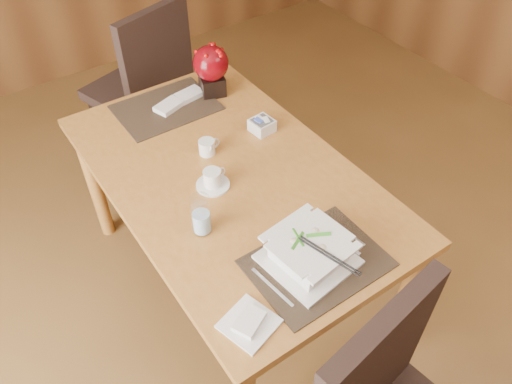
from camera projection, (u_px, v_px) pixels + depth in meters
ground at (309, 376)px, 2.18m from camera, size 6.00×6.00×0.00m
dining_table at (230, 190)px, 2.08m from camera, size 0.90×1.50×0.75m
placemat_near at (317, 263)px, 1.68m from camera, size 0.45×0.33×0.01m
placemat_far at (166, 107)px, 2.33m from camera, size 0.45×0.33×0.01m
soup_setting at (309, 252)px, 1.65m from camera, size 0.30×0.30×0.11m
coffee_cup at (212, 180)px, 1.93m from camera, size 0.13×0.13×0.08m
water_glass at (201, 215)px, 1.73m from camera, size 0.09×0.09×0.16m
creamer_jug at (207, 147)px, 2.08m from camera, size 0.09×0.09×0.06m
sugar_caddy at (262, 126)px, 2.19m from camera, size 0.10×0.10×0.06m
berry_decor at (211, 68)px, 2.32m from camera, size 0.17×0.17×0.25m
napkins_far at (181, 99)px, 2.35m from camera, size 0.27×0.15×0.02m
bread_plate at (249, 324)px, 1.52m from camera, size 0.19×0.19×0.01m
far_chair at (146, 81)px, 2.80m from camera, size 0.60×0.60×1.03m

